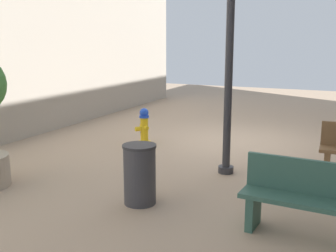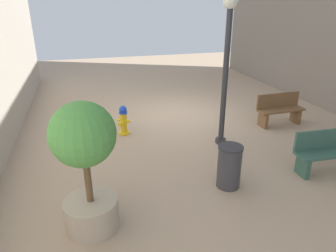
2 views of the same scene
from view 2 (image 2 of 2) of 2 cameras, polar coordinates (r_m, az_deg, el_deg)
name	(u,v)px [view 2 (image 2 of 2)]	position (r m, az deg, el deg)	size (l,w,h in m)	color
ground_plane	(181,114)	(10.23, 2.42, 2.31)	(23.40, 23.40, 0.00)	tan
fire_hydrant	(123,120)	(8.62, -8.37, 1.11)	(0.37, 0.37, 0.84)	gold
bench_near	(279,109)	(9.81, 20.19, 3.01)	(1.47, 0.48, 0.95)	brown
bench_far	(327,151)	(7.49, 27.76, -4.23)	(1.53, 0.53, 0.95)	#33594C
planter_tree	(86,159)	(4.84, -15.22, -6.02)	(1.00, 1.00, 2.20)	tan
street_lamp	(227,56)	(7.59, 10.98, 12.86)	(0.36, 0.36, 3.70)	#2D2D33
trash_bin	(229,166)	(6.25, 11.42, -7.45)	(0.50, 0.50, 0.90)	#38383D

